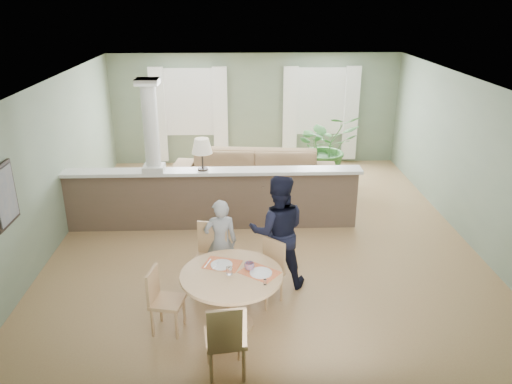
{
  "coord_description": "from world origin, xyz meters",
  "views": [
    {
      "loc": [
        -0.42,
        -8.1,
        3.98
      ],
      "look_at": [
        -0.16,
        -1.0,
        1.16
      ],
      "focal_mm": 35.0,
      "sensor_mm": 36.0,
      "label": 1
    }
  ],
  "objects_px": {
    "chair_far_boy": "(211,254)",
    "sofa": "(253,178)",
    "chair_near": "(226,338)",
    "dining_table": "(232,284)",
    "chair_side": "(162,297)",
    "houseplant": "(326,147)",
    "man_person": "(278,232)",
    "chair_far_man": "(269,268)",
    "child_person": "(221,242)"
  },
  "relations": [
    {
      "from": "sofa",
      "to": "dining_table",
      "type": "height_order",
      "value": "sofa"
    },
    {
      "from": "houseplant",
      "to": "chair_near",
      "type": "relative_size",
      "value": 1.59
    },
    {
      "from": "chair_far_man",
      "to": "chair_side",
      "type": "distance_m",
      "value": 1.51
    },
    {
      "from": "dining_table",
      "to": "child_person",
      "type": "height_order",
      "value": "child_person"
    },
    {
      "from": "sofa",
      "to": "houseplant",
      "type": "height_order",
      "value": "houseplant"
    },
    {
      "from": "sofa",
      "to": "chair_side",
      "type": "distance_m",
      "value": 4.41
    },
    {
      "from": "man_person",
      "to": "chair_far_man",
      "type": "bearing_deg",
      "value": 70.9
    },
    {
      "from": "chair_side",
      "to": "child_person",
      "type": "distance_m",
      "value": 1.31
    },
    {
      "from": "chair_near",
      "to": "man_person",
      "type": "bearing_deg",
      "value": -117.61
    },
    {
      "from": "chair_side",
      "to": "chair_far_boy",
      "type": "bearing_deg",
      "value": -19.04
    },
    {
      "from": "sofa",
      "to": "dining_table",
      "type": "relative_size",
      "value": 2.65
    },
    {
      "from": "houseplant",
      "to": "child_person",
      "type": "xyz_separation_m",
      "value": [
        -2.26,
        -4.4,
        -0.11
      ]
    },
    {
      "from": "chair_near",
      "to": "houseplant",
      "type": "bearing_deg",
      "value": -116.19
    },
    {
      "from": "chair_near",
      "to": "child_person",
      "type": "xyz_separation_m",
      "value": [
        -0.11,
        1.98,
        0.12
      ]
    },
    {
      "from": "sofa",
      "to": "chair_near",
      "type": "height_order",
      "value": "sofa"
    },
    {
      "from": "chair_side",
      "to": "man_person",
      "type": "relative_size",
      "value": 0.5
    },
    {
      "from": "sofa",
      "to": "child_person",
      "type": "bearing_deg",
      "value": -94.28
    },
    {
      "from": "sofa",
      "to": "chair_near",
      "type": "xyz_separation_m",
      "value": [
        -0.45,
        -5.12,
        0.04
      ]
    },
    {
      "from": "dining_table",
      "to": "chair_side",
      "type": "distance_m",
      "value": 0.89
    },
    {
      "from": "sofa",
      "to": "houseplant",
      "type": "distance_m",
      "value": 2.13
    },
    {
      "from": "sofa",
      "to": "chair_near",
      "type": "relative_size",
      "value": 3.47
    },
    {
      "from": "man_person",
      "to": "chair_far_boy",
      "type": "bearing_deg",
      "value": 5.23
    },
    {
      "from": "sofa",
      "to": "houseplant",
      "type": "xyz_separation_m",
      "value": [
        1.69,
        1.26,
        0.28
      ]
    },
    {
      "from": "chair_near",
      "to": "chair_far_man",
      "type": "bearing_deg",
      "value": -117.52
    },
    {
      "from": "child_person",
      "to": "man_person",
      "type": "height_order",
      "value": "man_person"
    },
    {
      "from": "houseplant",
      "to": "chair_near",
      "type": "distance_m",
      "value": 6.73
    },
    {
      "from": "chair_far_boy",
      "to": "sofa",
      "type": "bearing_deg",
      "value": 87.54
    },
    {
      "from": "chair_far_man",
      "to": "child_person",
      "type": "distance_m",
      "value": 0.82
    },
    {
      "from": "chair_far_man",
      "to": "chair_side",
      "type": "height_order",
      "value": "chair_far_man"
    },
    {
      "from": "chair_far_boy",
      "to": "child_person",
      "type": "xyz_separation_m",
      "value": [
        0.14,
        0.12,
        0.12
      ]
    },
    {
      "from": "man_person",
      "to": "houseplant",
      "type": "bearing_deg",
      "value": -106.74
    },
    {
      "from": "child_person",
      "to": "chair_far_boy",
      "type": "bearing_deg",
      "value": 33.6
    },
    {
      "from": "chair_far_man",
      "to": "man_person",
      "type": "bearing_deg",
      "value": 113.83
    },
    {
      "from": "chair_far_boy",
      "to": "houseplant",
      "type": "bearing_deg",
      "value": 71.8
    },
    {
      "from": "child_person",
      "to": "chair_side",
      "type": "bearing_deg",
      "value": 49.87
    },
    {
      "from": "chair_far_boy",
      "to": "chair_near",
      "type": "xyz_separation_m",
      "value": [
        0.25,
        -1.86,
        -0.01
      ]
    },
    {
      "from": "houseplant",
      "to": "dining_table",
      "type": "bearing_deg",
      "value": -110.94
    },
    {
      "from": "chair_near",
      "to": "chair_side",
      "type": "relative_size",
      "value": 1.14
    },
    {
      "from": "chair_far_man",
      "to": "child_person",
      "type": "height_order",
      "value": "child_person"
    },
    {
      "from": "chair_side",
      "to": "child_person",
      "type": "xyz_separation_m",
      "value": [
        0.71,
        1.09,
        0.19
      ]
    },
    {
      "from": "sofa",
      "to": "man_person",
      "type": "relative_size",
      "value": 1.99
    },
    {
      "from": "houseplant",
      "to": "chair_side",
      "type": "xyz_separation_m",
      "value": [
        -2.96,
        -5.48,
        -0.3
      ]
    },
    {
      "from": "chair_far_boy",
      "to": "chair_side",
      "type": "bearing_deg",
      "value": -110.61
    },
    {
      "from": "chair_near",
      "to": "chair_side",
      "type": "distance_m",
      "value": 1.21
    },
    {
      "from": "dining_table",
      "to": "chair_far_man",
      "type": "distance_m",
      "value": 0.78
    },
    {
      "from": "chair_near",
      "to": "man_person",
      "type": "distance_m",
      "value": 2.08
    },
    {
      "from": "chair_side",
      "to": "houseplant",
      "type": "bearing_deg",
      "value": -17.06
    },
    {
      "from": "sofa",
      "to": "chair_near",
      "type": "bearing_deg",
      "value": -89.13
    },
    {
      "from": "sofa",
      "to": "chair_far_boy",
      "type": "xyz_separation_m",
      "value": [
        -0.7,
        -3.26,
        0.05
      ]
    },
    {
      "from": "dining_table",
      "to": "chair_far_boy",
      "type": "distance_m",
      "value": 0.98
    }
  ]
}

